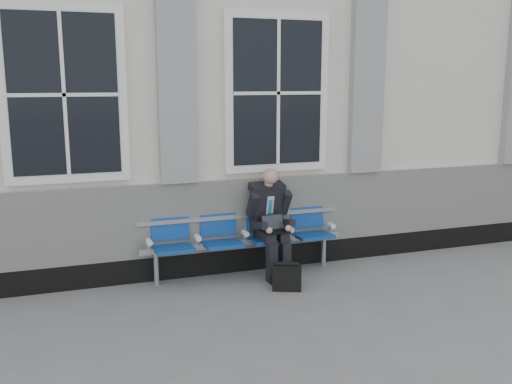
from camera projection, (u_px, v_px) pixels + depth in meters
name	position (u px, v px, depth m)	size (l,w,h in m)	color
ground	(294.00, 312.00, 6.02)	(70.00, 70.00, 0.00)	slate
station_building	(208.00, 92.00, 8.80)	(14.40, 4.40, 4.49)	beige
bench	(243.00, 232.00, 7.09)	(2.60, 0.47, 0.91)	#9EA0A3
businessman	(270.00, 218.00, 7.04)	(0.54, 0.72, 1.35)	black
briefcase	(287.00, 277.00, 6.62)	(0.36, 0.26, 0.34)	black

